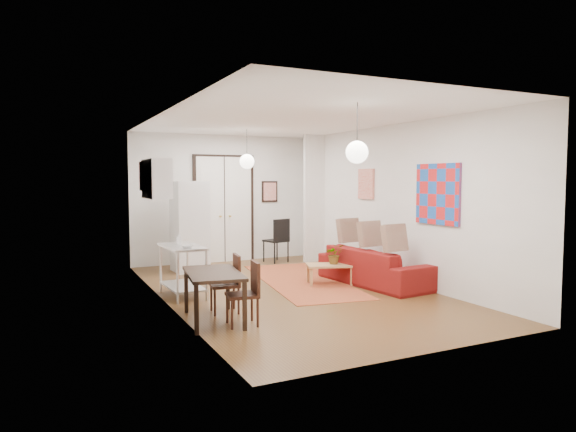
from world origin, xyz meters
name	(u,v)px	position (x,y,z in m)	size (l,w,h in m)	color
floor	(290,290)	(0.00, 0.00, 0.00)	(7.00, 7.00, 0.00)	brown
ceiling	(290,119)	(0.00, 0.00, 2.90)	(4.20, 7.00, 0.02)	white
wall_back	(223,199)	(0.00, 3.50, 1.45)	(4.20, 0.02, 2.90)	white
wall_front	(434,221)	(0.00, -3.50, 1.45)	(4.20, 0.02, 2.90)	white
wall_left	(165,209)	(-2.10, 0.00, 1.45)	(0.02, 7.00, 2.90)	white
wall_right	(392,203)	(2.10, 0.00, 1.45)	(0.02, 7.00, 2.90)	white
double_doors	(224,210)	(0.00, 3.46, 1.20)	(1.44, 0.06, 2.50)	white
stub_partition	(314,199)	(1.85, 2.55, 1.45)	(0.50, 0.10, 2.90)	white
wall_cabinet	(156,179)	(-1.92, 1.50, 1.90)	(0.35, 1.00, 0.70)	silver
painting_popart	(438,194)	(2.08, -1.25, 1.65)	(0.05, 1.00, 1.00)	red
painting_abstract	(366,184)	(2.08, 0.80, 1.80)	(0.05, 0.50, 0.60)	#EFDFC7
poster_back	(270,192)	(1.15, 3.47, 1.60)	(0.40, 0.03, 0.50)	red
print_left	(143,176)	(-2.07, 2.00, 1.95)	(0.03, 0.44, 0.54)	#A16C43
pendant_back	(247,162)	(0.00, 2.00, 2.25)	(0.30, 0.30, 0.80)	white
pendant_front	(357,152)	(0.00, -2.00, 2.25)	(0.30, 0.30, 0.80)	white
kilim_rug	(301,280)	(0.56, 0.67, 0.00)	(1.37, 3.67, 0.01)	#B1542C
sofa	(374,266)	(1.59, -0.19, 0.33)	(2.26, 0.88, 0.66)	maroon
coffee_table	(330,267)	(0.87, 0.17, 0.32)	(0.92, 0.70, 0.36)	tan
potted_plant	(334,254)	(0.97, 0.17, 0.54)	(0.32, 0.28, 0.35)	#396B30
kitchen_counter	(183,264)	(-1.75, 0.40, 0.52)	(0.58, 1.10, 0.82)	silver
bowl	(187,246)	(-1.75, 0.10, 0.85)	(0.19, 0.19, 0.05)	white
soap_bottle	(178,239)	(-1.75, 0.65, 0.91)	(0.08, 0.08, 0.17)	teal
fridge	(190,226)	(-1.04, 2.58, 0.93)	(0.65, 0.65, 1.85)	white
dining_table	(213,277)	(-1.75, -1.24, 0.59)	(0.85, 1.28, 0.66)	black
dining_chair_near	(223,279)	(-1.47, -0.81, 0.47)	(0.44, 0.58, 0.82)	#3C1D13
dining_chair_far	(240,288)	(-1.47, -1.51, 0.47)	(0.44, 0.58, 0.82)	#3C1D13
black_side_chair	(274,236)	(1.03, 2.97, 0.59)	(0.56, 0.56, 1.00)	black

